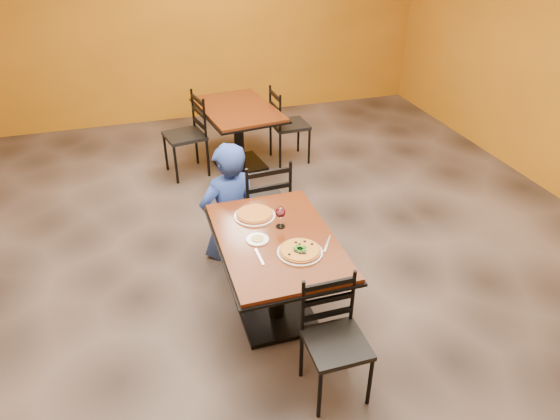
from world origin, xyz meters
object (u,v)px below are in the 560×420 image
object	(u,v)px
side_plate	(258,240)
chair_main_far	(262,203)
chair_second_right	(290,125)
plate_main	(300,252)
chair_second_left	(185,136)
pizza_far	(255,214)
pizza_main	(300,250)
plate_far	(255,216)
wine_glass	(280,216)
diner	(229,200)
table_second	(238,123)
table_main	(277,260)
chair_main_near	(337,344)

from	to	relation	value
side_plate	chair_main_far	bearing A→B (deg)	72.89
chair_second_right	plate_main	distance (m)	3.03
chair_second_left	side_plate	distance (m)	2.67
pizza_far	chair_second_left	bearing A→B (deg)	95.59
pizza_main	plate_far	bearing A→B (deg)	107.84
chair_second_left	plate_main	xyz separation A→B (m)	(0.40, -2.88, 0.28)
pizza_main	wine_glass	distance (m)	0.36
diner	chair_second_left	bearing A→B (deg)	-98.74
plate_main	pizza_far	world-z (taller)	pizza_far
chair_second_left	diner	size ratio (longest dim) A/B	0.87
table_second	chair_main_far	size ratio (longest dim) A/B	1.39
chair_main_far	chair_second_left	distance (m)	1.77
wine_glass	pizza_far	bearing A→B (deg)	126.70
diner	side_plate	xyz separation A→B (m)	(0.01, -0.96, 0.21)
chair_second_left	wine_glass	world-z (taller)	chair_second_left
table_main	wine_glass	bearing A→B (deg)	62.42
diner	pizza_main	world-z (taller)	diner
table_second	diner	size ratio (longest dim) A/B	1.20
chair_main_near	chair_main_far	world-z (taller)	chair_main_far
chair_second_left	pizza_far	xyz separation A→B (m)	(0.23, -2.34, 0.30)
chair_main_far	diner	world-z (taller)	diner
chair_main_near	chair_second_left	distance (m)	3.46
pizza_main	chair_second_left	bearing A→B (deg)	97.96
pizza_main	plate_far	distance (m)	0.57
chair_second_left	plate_main	size ratio (longest dim) A/B	3.04
table_main	chair_main_near	world-z (taller)	chair_main_near
diner	plate_far	distance (m)	0.69
plate_far	table_main	bearing A→B (deg)	-77.20
plate_far	table_second	bearing A→B (deg)	80.13
chair_main_near	wine_glass	xyz separation A→B (m)	(-0.09, 0.89, 0.43)
table_second	pizza_far	world-z (taller)	pizza_far
chair_second_right	wine_glass	xyz separation A→B (m)	(-0.90, -2.54, 0.38)
plate_main	side_plate	size ratio (longest dim) A/B	1.94
chair_second_right	diner	bearing A→B (deg)	144.82
chair_main_near	pizza_far	xyz separation A→B (m)	(-0.23, 1.09, 0.36)
pizza_main	wine_glass	xyz separation A→B (m)	(-0.03, 0.35, 0.07)
table_main	pizza_far	bearing A→B (deg)	102.80
chair_second_left	chair_second_right	world-z (taller)	chair_second_left
plate_far	chair_main_near	bearing A→B (deg)	-77.80
side_plate	wine_glass	distance (m)	0.25
chair_main_far	chair_second_left	size ratio (longest dim) A/B	0.99
table_second	chair_main_far	bearing A→B (deg)	-95.99
pizza_main	chair_second_right	bearing A→B (deg)	73.18
pizza_far	pizza_main	bearing A→B (deg)	-72.16
plate_main	pizza_far	size ratio (longest dim) A/B	1.11
chair_second_left	side_plate	xyz separation A→B (m)	(0.17, -2.65, 0.28)
plate_main	side_plate	xyz separation A→B (m)	(-0.23, 0.23, 0.00)
pizza_main	wine_glass	size ratio (longest dim) A/B	1.58
diner	side_plate	bearing A→B (deg)	76.47
table_second	chair_main_near	xyz separation A→B (m)	(-0.17, -3.43, -0.14)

